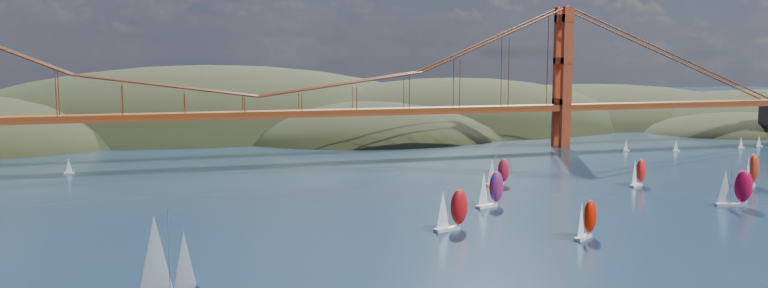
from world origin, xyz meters
TOP-DOWN VIEW (x-y plane):
  - headlands at (44.95, 278.29)m, footprint 725.00×225.00m
  - bridge at (-1.75, 180.00)m, footprint 552.00×12.00m
  - sloop_navy at (-33.15, 31.73)m, footprint 9.55×6.28m
  - racer_0 at (24.94, 59.82)m, footprint 8.64×5.22m
  - racer_1 at (48.33, 45.48)m, footprint 7.48×6.08m
  - racer_2 at (100.02, 63.03)m, footprint 9.06×5.23m
  - racer_3 at (94.86, 93.97)m, footprint 7.49×5.69m
  - racer_4 at (123.82, 83.35)m, footprint 9.10×7.20m
  - racer_5 at (57.58, 106.24)m, footprint 7.44×3.21m
  - racer_rwb at (42.90, 79.45)m, footprint 8.68×5.76m
  - distant_boat_3 at (-60.75, 162.89)m, footprint 3.00×2.00m
  - distant_boat_4 at (135.94, 159.18)m, footprint 3.00×2.00m
  - distant_boat_5 at (154.03, 153.64)m, footprint 3.00×2.00m
  - distant_boat_6 at (184.41, 154.02)m, footprint 3.00×2.00m
  - distant_boat_7 at (194.92, 156.07)m, footprint 3.00×2.00m

SIDE VIEW (x-z plane):
  - headlands at x=44.95m, z-range -60.46..35.54m
  - distant_boat_3 at x=-60.75m, z-range 0.06..4.76m
  - distant_boat_4 at x=135.94m, z-range 0.06..4.76m
  - distant_boat_5 at x=154.03m, z-range 0.06..4.76m
  - distant_boat_6 at x=184.41m, z-range 0.06..4.76m
  - distant_boat_7 at x=194.92m, z-range 0.06..4.76m
  - racer_5 at x=57.58m, z-range -0.23..8.22m
  - racer_3 at x=94.86m, z-range -0.23..8.23m
  - racer_1 at x=48.33m, z-range -0.24..8.32m
  - racer_0 at x=24.94m, z-range -0.27..9.41m
  - racer_rwb at x=42.90m, z-range -0.27..9.44m
  - racer_2 at x=100.02m, z-range -0.28..9.87m
  - racer_4 at x=123.82m, z-range -0.28..10.07m
  - sloop_navy at x=-33.15m, z-range -0.83..13.37m
  - bridge at x=-1.75m, z-range 4.73..59.73m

